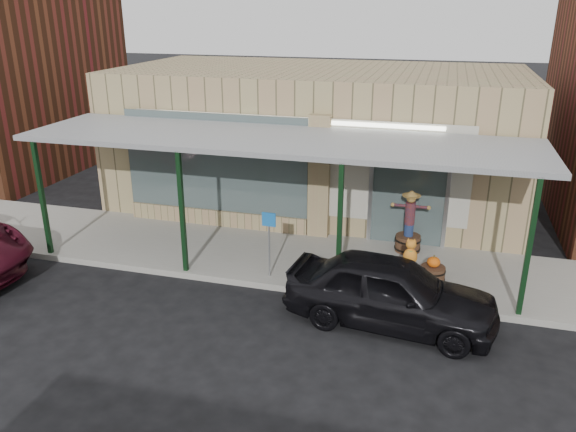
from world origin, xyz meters
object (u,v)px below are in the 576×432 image
(parked_sedan, at_px, (391,291))
(barrel_scarecrow, at_px, (409,231))
(handicap_sign, at_px, (269,236))
(barrel_pumpkin, at_px, (433,272))

(parked_sedan, bearing_deg, barrel_scarecrow, 4.80)
(barrel_scarecrow, relative_size, parked_sedan, 0.37)
(handicap_sign, bearing_deg, barrel_scarecrow, 39.98)
(barrel_scarecrow, height_order, handicap_sign, barrel_scarecrow)
(barrel_scarecrow, distance_m, handicap_sign, 3.74)
(barrel_pumpkin, relative_size, parked_sedan, 0.16)
(barrel_scarecrow, height_order, parked_sedan, barrel_scarecrow)
(parked_sedan, bearing_deg, handicap_sign, 76.13)
(barrel_scarecrow, xyz_separation_m, parked_sedan, (-0.10, -3.33, 0.01))
(barrel_pumpkin, distance_m, parked_sedan, 1.96)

